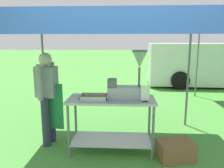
% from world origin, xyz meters
% --- Properties ---
extents(ground_plane, '(70.00, 70.00, 0.00)m').
position_xyz_m(ground_plane, '(0.00, 6.00, 0.00)').
color(ground_plane, '#478E38').
extents(stall_canopy, '(3.28, 2.43, 2.16)m').
position_xyz_m(stall_canopy, '(-0.15, 1.39, 2.08)').
color(stall_canopy, slate).
rests_on(stall_canopy, ground).
extents(donut_cart, '(1.39, 0.62, 0.90)m').
position_xyz_m(donut_cart, '(-0.15, 1.29, 0.64)').
color(donut_cart, '#B7B7BC').
rests_on(donut_cart, ground).
extents(donut_tray, '(0.43, 0.30, 0.07)m').
position_xyz_m(donut_tray, '(-0.40, 1.22, 0.93)').
color(donut_tray, '#B7B7BC').
rests_on(donut_tray, donut_cart).
extents(donut_fryer, '(0.62, 0.28, 0.76)m').
position_xyz_m(donut_fryer, '(0.12, 1.37, 1.17)').
color(donut_fryer, '#B7B7BC').
rests_on(donut_fryer, donut_cart).
extents(menu_sign, '(0.13, 0.05, 0.25)m').
position_xyz_m(menu_sign, '(0.37, 1.13, 1.01)').
color(menu_sign, black).
rests_on(menu_sign, donut_cart).
extents(vendor, '(0.46, 0.54, 1.61)m').
position_xyz_m(vendor, '(-1.26, 1.51, 0.90)').
color(vendor, '#2D3347').
rests_on(vendor, ground).
extents(supply_crate, '(0.59, 0.47, 0.29)m').
position_xyz_m(supply_crate, '(0.85, 1.08, 0.15)').
color(supply_crate, brown).
rests_on(supply_crate, ground).
extents(van_white, '(5.82, 2.25, 1.69)m').
position_xyz_m(van_white, '(3.94, 7.08, 0.88)').
color(van_white, white).
rests_on(van_white, ground).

